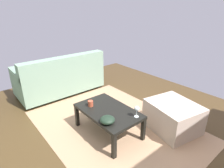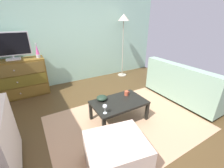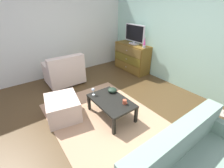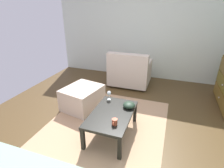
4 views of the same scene
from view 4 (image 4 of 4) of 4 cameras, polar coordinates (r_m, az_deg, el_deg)
The scene contains 9 objects.
ground_plane at distance 2.99m, azimuth 1.61°, elevation -14.46°, with size 5.53×4.94×0.05m, color #4B361D.
wall_plain_left at distance 4.84m, azimuth 11.54°, elevation 17.79°, with size 0.12×4.94×2.70m, color silver.
area_rug at distance 2.88m, azimuth -3.58°, elevation -15.50°, with size 2.60×1.90×0.01m, color tan.
coffee_table at distance 2.68m, azimuth -0.08°, elevation -10.11°, with size 0.94×0.59×0.38m.
wine_glass at distance 2.96m, azimuth -0.96°, elevation -3.02°, with size 0.07×0.07×0.16m.
mug at distance 2.40m, azimuth 0.83°, elevation -12.11°, with size 0.11×0.08×0.08m.
bowl_decorative at distance 2.78m, azimuth 5.51°, elevation -6.76°, with size 0.19×0.19×0.09m, color #1E2F22.
armchair at distance 4.37m, azimuth 5.65°, elevation 3.82°, with size 0.80×0.95×0.85m.
ottoman at distance 3.46m, azimuth -9.45°, elevation -4.38°, with size 0.70×0.60×0.42m, color beige.
Camera 4 is at (2.24, 0.70, 1.84)m, focal length 28.41 mm.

